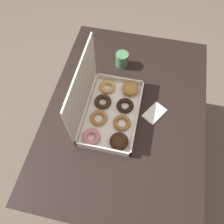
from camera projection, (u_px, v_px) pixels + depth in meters
ground_plane at (121, 153)px, 1.74m from camera, size 8.00×8.00×0.00m
dining_table at (125, 119)px, 1.21m from camera, size 1.13×0.81×0.70m
donut_box at (107, 107)px, 1.07m from camera, size 0.41×0.27×0.32m
coffee_mug at (122, 59)px, 1.24m from camera, size 0.07×0.07×0.08m
paper_napkin at (154, 113)px, 1.12m from camera, size 0.14×0.13×0.01m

